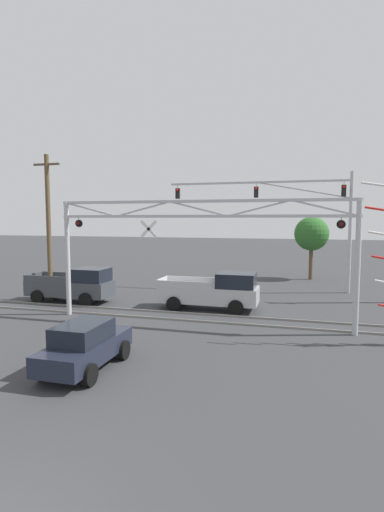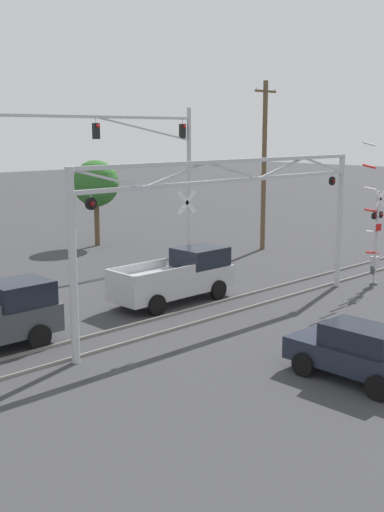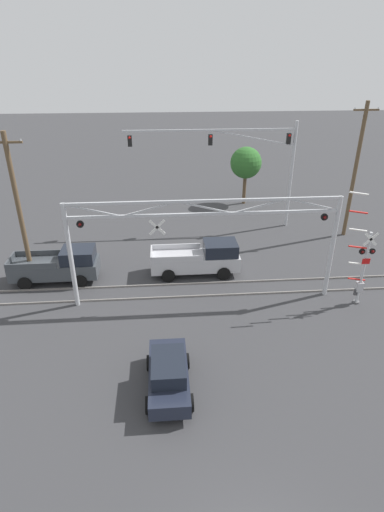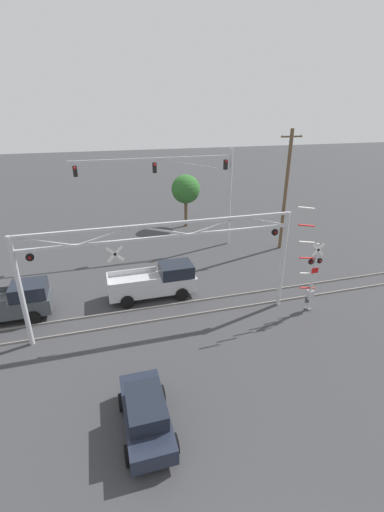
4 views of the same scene
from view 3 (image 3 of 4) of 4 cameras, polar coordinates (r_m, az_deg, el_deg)
name	(u,v)px [view 3 (image 3 of 4)]	position (r m, az deg, el deg)	size (l,w,h in m)	color
rail_track_near	(203,296)	(23.35, 1.61, -5.70)	(80.00, 0.08, 0.10)	gray
rail_track_far	(201,283)	(24.57, 1.26, -3.91)	(80.00, 0.08, 0.10)	gray
crossing_gantry	(204,232)	(21.15, 1.79, 3.50)	(14.53, 0.28, 6.00)	#B7BABF
crossing_signal_mast	(362,267)	(23.53, 23.07, -1.49)	(2.02, 0.35, 6.60)	#B7BABF
traffic_signal_span	(253,156)	(31.52, 8.72, 14.00)	(12.94, 0.39, 8.30)	#B7BABF
pickup_truck_lead	(200,258)	(25.33, 1.14, -0.35)	(5.57, 2.13, 2.13)	#B7B7BC
pickup_truck_following	(60,265)	(25.80, -18.39, -1.30)	(5.25, 2.13, 2.13)	#3D4247
sedan_waiting	(169,374)	(17.16, -3.37, -16.43)	(1.88, 4.01, 1.64)	#1E2333
utility_pole_left	(19,209)	(25.16, -23.49, 6.16)	(1.80, 0.28, 9.03)	brown
utility_pole_right	(355,171)	(32.01, 22.28, 11.23)	(1.80, 0.28, 9.87)	brown
background_tree_beyond_span	(246,163)	(37.59, 7.71, 13.02)	(2.85, 2.85, 5.28)	brown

